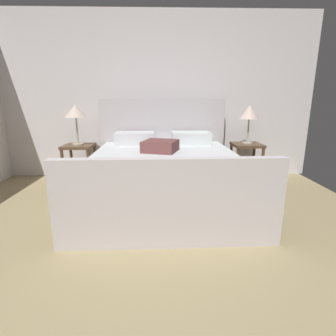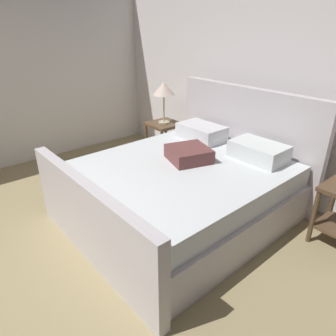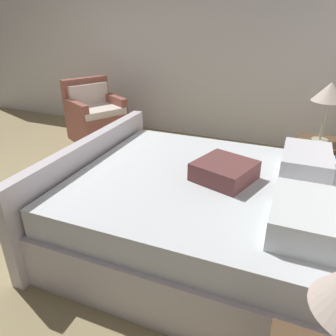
{
  "view_description": "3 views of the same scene",
  "coord_description": "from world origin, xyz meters",
  "px_view_note": "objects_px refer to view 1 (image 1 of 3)",
  "views": [
    {
      "loc": [
        0.07,
        -0.96,
        1.24
      ],
      "look_at": [
        0.13,
        1.63,
        0.57
      ],
      "focal_mm": 27.71,
      "sensor_mm": 36.0,
      "label": 1
    },
    {
      "loc": [
        2.2,
        0.22,
        1.93
      ],
      "look_at": [
        -0.09,
        2.11,
        0.53
      ],
      "focal_mm": 32.96,
      "sensor_mm": 36.0,
      "label": 2
    },
    {
      "loc": [
        2.24,
        2.75,
        1.76
      ],
      "look_at": [
        0.09,
        1.83,
        0.64
      ],
      "focal_mm": 34.46,
      "sensor_mm": 36.0,
      "label": 3
    }
  ],
  "objects_px": {
    "nightstand_right": "(246,156)",
    "table_lamp_left": "(76,112)",
    "table_lamp_right": "(249,113)",
    "nightstand_left": "(79,158)",
    "bed": "(165,173)"
  },
  "relations": [
    {
      "from": "nightstand_right",
      "to": "table_lamp_left",
      "type": "relative_size",
      "value": 1.02
    },
    {
      "from": "nightstand_right",
      "to": "table_lamp_right",
      "type": "distance_m",
      "value": 0.66
    },
    {
      "from": "nightstand_right",
      "to": "table_lamp_right",
      "type": "relative_size",
      "value": 1.03
    },
    {
      "from": "table_lamp_right",
      "to": "table_lamp_left",
      "type": "height_order",
      "value": "table_lamp_left"
    },
    {
      "from": "table_lamp_left",
      "to": "nightstand_right",
      "type": "bearing_deg",
      "value": 1.1
    },
    {
      "from": "nightstand_right",
      "to": "nightstand_left",
      "type": "xyz_separation_m",
      "value": [
        -2.59,
        -0.05,
        0.0
      ]
    },
    {
      "from": "nightstand_left",
      "to": "table_lamp_left",
      "type": "xyz_separation_m",
      "value": [
        -0.0,
        0.0,
        0.68
      ]
    },
    {
      "from": "nightstand_right",
      "to": "nightstand_left",
      "type": "bearing_deg",
      "value": -178.9
    },
    {
      "from": "nightstand_left",
      "to": "table_lamp_left",
      "type": "height_order",
      "value": "table_lamp_left"
    },
    {
      "from": "nightstand_right",
      "to": "nightstand_left",
      "type": "distance_m",
      "value": 2.59
    },
    {
      "from": "nightstand_right",
      "to": "table_lamp_left",
      "type": "xyz_separation_m",
      "value": [
        -2.59,
        -0.05,
        0.68
      ]
    },
    {
      "from": "bed",
      "to": "table_lamp_right",
      "type": "distance_m",
      "value": 1.69
    },
    {
      "from": "table_lamp_right",
      "to": "nightstand_left",
      "type": "distance_m",
      "value": 2.68
    },
    {
      "from": "table_lamp_right",
      "to": "bed",
      "type": "bearing_deg",
      "value": -147.83
    },
    {
      "from": "bed",
      "to": "table_lamp_left",
      "type": "relative_size",
      "value": 3.8
    }
  ]
}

